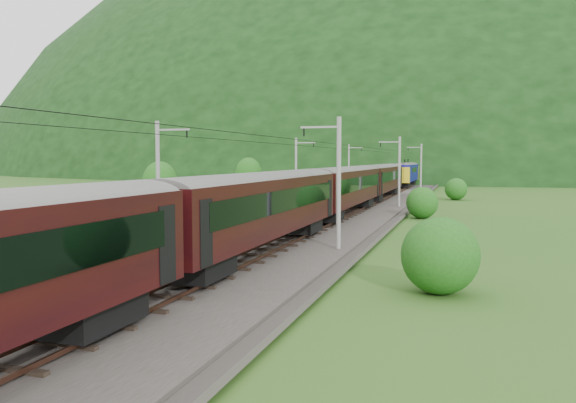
% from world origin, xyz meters
% --- Properties ---
extents(ground, '(600.00, 600.00, 0.00)m').
position_xyz_m(ground, '(0.00, 0.00, 0.00)').
color(ground, '#2A571B').
rests_on(ground, ground).
extents(railbed, '(14.00, 220.00, 0.30)m').
position_xyz_m(railbed, '(0.00, 10.00, 0.15)').
color(railbed, '#38332D').
rests_on(railbed, ground).
extents(track_left, '(2.40, 220.00, 0.27)m').
position_xyz_m(track_left, '(-2.40, 10.00, 0.37)').
color(track_left, '#553224').
rests_on(track_left, railbed).
extents(track_right, '(2.40, 220.00, 0.27)m').
position_xyz_m(track_right, '(2.40, 10.00, 0.37)').
color(track_right, '#553224').
rests_on(track_right, railbed).
extents(catenary_left, '(2.54, 192.28, 8.00)m').
position_xyz_m(catenary_left, '(-6.12, 32.00, 4.50)').
color(catenary_left, gray).
rests_on(catenary_left, railbed).
extents(catenary_right, '(2.54, 192.28, 8.00)m').
position_xyz_m(catenary_right, '(6.12, 32.00, 4.50)').
color(catenary_right, gray).
rests_on(catenary_right, railbed).
extents(overhead_wires, '(4.83, 198.00, 0.03)m').
position_xyz_m(overhead_wires, '(0.00, 10.00, 7.10)').
color(overhead_wires, black).
rests_on(overhead_wires, ground).
extents(mountain_main, '(504.00, 360.00, 244.00)m').
position_xyz_m(mountain_main, '(0.00, 260.00, 0.00)').
color(mountain_main, black).
rests_on(mountain_main, ground).
extents(mountain_ridge, '(336.00, 280.00, 132.00)m').
position_xyz_m(mountain_ridge, '(-120.00, 300.00, 0.00)').
color(mountain_ridge, black).
rests_on(mountain_ridge, ground).
extents(train, '(3.13, 125.37, 5.45)m').
position_xyz_m(train, '(2.40, 20.70, 3.68)').
color(train, black).
rests_on(train, ground).
extents(hazard_post_near, '(0.18, 0.18, 1.65)m').
position_xyz_m(hazard_post_near, '(-0.60, 25.58, 1.12)').
color(hazard_post_near, red).
rests_on(hazard_post_near, railbed).
extents(hazard_post_far, '(0.15, 0.15, 1.38)m').
position_xyz_m(hazard_post_far, '(0.01, 29.12, 0.99)').
color(hazard_post_far, red).
rests_on(hazard_post_far, railbed).
extents(signal, '(0.22, 0.22, 1.95)m').
position_xyz_m(signal, '(-3.65, 39.22, 1.44)').
color(signal, black).
rests_on(signal, railbed).
extents(vegetation_left, '(12.77, 140.89, 5.98)m').
position_xyz_m(vegetation_left, '(-14.46, 21.90, 2.30)').
color(vegetation_left, '#1E5216').
rests_on(vegetation_left, ground).
extents(vegetation_right, '(7.76, 89.79, 2.99)m').
position_xyz_m(vegetation_right, '(12.19, 4.38, 1.42)').
color(vegetation_right, '#1E5216').
rests_on(vegetation_right, ground).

